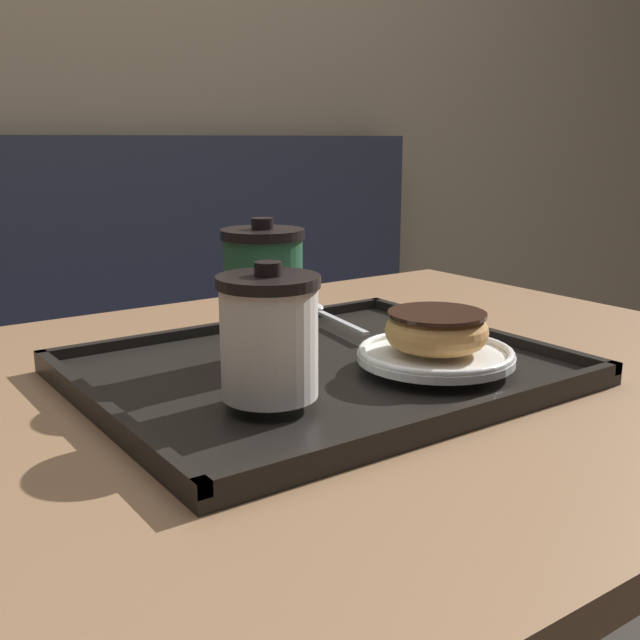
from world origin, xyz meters
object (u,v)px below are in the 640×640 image
(donut_chocolate_glazed, at_px, (437,330))
(spoon, at_px, (323,312))
(coffee_cup_front, at_px, (269,336))
(coffee_cup_rear, at_px, (264,291))

(donut_chocolate_glazed, distance_m, spoon, 0.24)
(coffee_cup_front, height_order, coffee_cup_rear, coffee_cup_rear)
(coffee_cup_rear, height_order, donut_chocolate_glazed, coffee_cup_rear)
(coffee_cup_rear, height_order, spoon, coffee_cup_rear)
(donut_chocolate_glazed, bearing_deg, spoon, 84.09)
(coffee_cup_front, xyz_separation_m, donut_chocolate_glazed, (0.20, -0.01, -0.02))
(coffee_cup_rear, relative_size, spoon, 0.91)
(coffee_cup_front, distance_m, donut_chocolate_glazed, 0.20)
(coffee_cup_rear, distance_m, spoon, 0.20)
(coffee_cup_front, height_order, spoon, coffee_cup_front)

